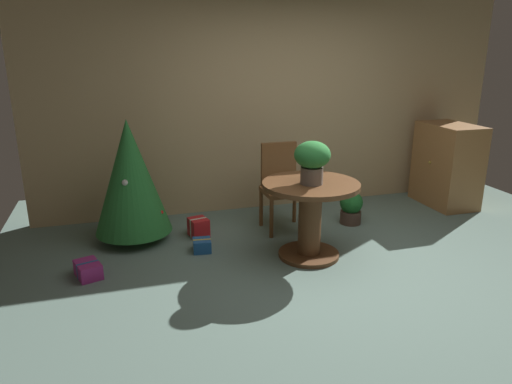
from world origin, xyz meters
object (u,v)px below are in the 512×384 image
object	(u,v)px
holiday_tree	(130,177)
gift_box_blue	(202,245)
round_dining_table	(310,210)
potted_plant	(351,207)
gift_box_purple	(88,270)
gift_box_red	(199,227)
flower_vase	(312,159)
wooden_cabinet	(447,165)
wooden_chair_far	(281,182)

from	to	relation	value
holiday_tree	gift_box_blue	size ratio (longest dim) A/B	6.33
round_dining_table	potted_plant	xyz separation A→B (m)	(0.82, 0.71, -0.28)
round_dining_table	gift_box_purple	size ratio (longest dim) A/B	2.88
gift_box_red	potted_plant	distance (m)	1.78
round_dining_table	holiday_tree	bearing A→B (deg)	150.58
flower_vase	gift_box_purple	bearing A→B (deg)	174.60
flower_vase	wooden_cabinet	size ratio (longest dim) A/B	0.38
gift_box_blue	wooden_chair_far	bearing A→B (deg)	22.71
wooden_chair_far	wooden_cabinet	distance (m)	2.34
potted_plant	wooden_cabinet	bearing A→B (deg)	11.37
gift_box_blue	flower_vase	bearing A→B (deg)	-25.17
wooden_chair_far	holiday_tree	world-z (taller)	holiday_tree
holiday_tree	gift_box_purple	distance (m)	1.09
flower_vase	gift_box_purple	size ratio (longest dim) A/B	1.25
gift_box_blue	wooden_cabinet	xyz separation A→B (m)	(3.32, 0.60, 0.46)
round_dining_table	holiday_tree	world-z (taller)	holiday_tree
round_dining_table	gift_box_purple	bearing A→B (deg)	175.84
wooden_chair_far	gift_box_red	distance (m)	1.05
holiday_tree	potted_plant	bearing A→B (deg)	-4.81
holiday_tree	gift_box_purple	xyz separation A→B (m)	(-0.45, -0.77, -0.63)
round_dining_table	holiday_tree	distance (m)	1.88
wooden_chair_far	gift_box_purple	world-z (taller)	wooden_chair_far
gift_box_purple	potted_plant	size ratio (longest dim) A/B	0.84
wooden_chair_far	gift_box_blue	world-z (taller)	wooden_chair_far
wooden_cabinet	gift_box_red	bearing A→B (deg)	-176.65
round_dining_table	gift_box_red	size ratio (longest dim) A/B	3.75
round_dining_table	flower_vase	distance (m)	0.52
wooden_chair_far	holiday_tree	xyz separation A→B (m)	(-1.63, 0.09, 0.16)
round_dining_table	potted_plant	bearing A→B (deg)	40.82
wooden_chair_far	gift_box_blue	distance (m)	1.18
gift_box_red	gift_box_blue	size ratio (longest dim) A/B	1.20
flower_vase	wooden_chair_far	xyz separation A→B (m)	(0.02, 0.87, -0.46)
gift_box_red	wooden_cabinet	size ratio (longest dim) A/B	0.23
wooden_cabinet	potted_plant	xyz separation A→B (m)	(-1.51, -0.30, -0.33)
flower_vase	holiday_tree	bearing A→B (deg)	149.18
wooden_cabinet	potted_plant	bearing A→B (deg)	-168.63
holiday_tree	gift_box_blue	xyz separation A→B (m)	(0.64, -0.50, -0.64)
round_dining_table	gift_box_red	distance (m)	1.32
wooden_chair_far	flower_vase	bearing A→B (deg)	-91.03
gift_box_blue	round_dining_table	bearing A→B (deg)	-22.71
gift_box_red	gift_box_blue	bearing A→B (deg)	-95.30
wooden_chair_far	holiday_tree	size ratio (longest dim) A/B	0.74
wooden_cabinet	flower_vase	bearing A→B (deg)	-155.73
gift_box_red	potted_plant	xyz separation A→B (m)	(1.78, -0.11, 0.10)
holiday_tree	wooden_cabinet	size ratio (longest dim) A/B	1.23
potted_plant	gift_box_blue	bearing A→B (deg)	-170.74
round_dining_table	wooden_chair_far	world-z (taller)	wooden_chair_far
potted_plant	wooden_chair_far	bearing A→B (deg)	171.77
gift_box_red	potted_plant	size ratio (longest dim) A/B	0.64
round_dining_table	wooden_chair_far	bearing A→B (deg)	90.00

